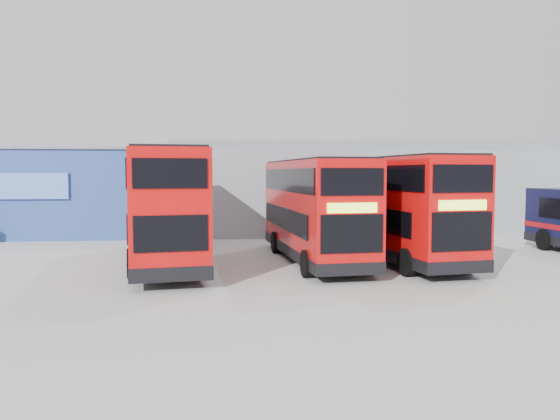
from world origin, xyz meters
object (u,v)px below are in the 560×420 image
object	(u,v)px
double_decker_right	(395,209)
office_block	(54,191)
maintenance_shed	(396,189)
double_decker_centre	(314,211)
double_decker_left	(164,208)

from	to	relation	value
double_decker_right	office_block	bearing A→B (deg)	138.32
maintenance_shed	double_decker_right	bearing A→B (deg)	-107.72
double_decker_centre	double_decker_right	distance (m)	3.50
office_block	maintenance_shed	size ratio (longest dim) A/B	0.40
office_block	double_decker_centre	distance (m)	18.40
double_decker_left	double_decker_right	world-z (taller)	double_decker_left
office_block	maintenance_shed	distance (m)	22.09
office_block	double_decker_left	size ratio (longest dim) A/B	1.11
double_decker_centre	maintenance_shed	bearing A→B (deg)	54.75
double_decker_left	double_decker_centre	distance (m)	6.16
double_decker_centre	double_decker_left	bearing A→B (deg)	176.48
office_block	double_decker_left	bearing A→B (deg)	-56.73
double_decker_left	double_decker_centre	size ratio (longest dim) A/B	1.09
maintenance_shed	double_decker_left	bearing A→B (deg)	-135.03
double_decker_left	double_decker_right	size ratio (longest dim) A/B	1.05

